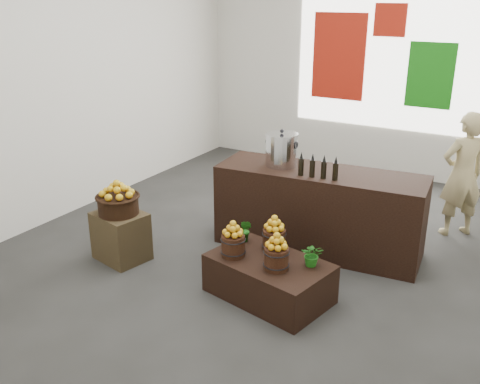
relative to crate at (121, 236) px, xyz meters
The scene contains 22 objects.
ground 1.81m from the crate, 38.04° to the left, with size 7.00×7.00×0.00m, color #333330.
back_wall 5.11m from the crate, 72.99° to the left, with size 6.00×0.04×4.00m, color beige.
back_opening 5.18m from the crate, 69.56° to the left, with size 3.20×0.02×2.40m, color white.
deco_red_left 4.92m from the crate, 79.98° to the left, with size 0.90×0.04×1.40m, color #A31B0C.
deco_green_right 5.31m from the crate, 63.21° to the left, with size 0.70×0.04×1.00m, color #157011.
deco_red_upper 5.33m from the crate, 70.62° to the left, with size 0.50×0.04×0.50m, color #A31B0C.
crate is the anchor object (origin of this frame).
wicker_basket 0.39m from the crate, ahead, with size 0.45×0.45×0.21m, color black.
apples_in_basket 0.58m from the crate, ahead, with size 0.35×0.35×0.19m, color #9B1905, non-canonical shape.
display_table 1.86m from the crate, ahead, with size 1.19×0.73×0.41m, color black.
apple_bucket_front_left 1.51m from the crate, ahead, with size 0.24×0.24×0.22m, color #391B0F.
apples_in_bucket_front_left 1.55m from the crate, ahead, with size 0.18×0.18×0.16m, color #9B1905, non-canonical shape.
apple_bucket_front_right 2.00m from the crate, ahead, with size 0.24×0.24×0.22m, color #391B0F.
apples_in_bucket_front_right 2.03m from the crate, ahead, with size 0.18×0.18×0.16m, color #9B1905, non-canonical shape.
apple_bucket_rear 1.83m from the crate, 11.49° to the left, with size 0.24×0.24×0.22m, color #391B0F.
apples_in_bucket_rear 1.87m from the crate, 11.49° to the left, with size 0.18×0.18×0.16m, color #9B1905, non-canonical shape.
herb_garnish_right 2.28m from the crate, ahead, with size 0.21×0.18×0.24m, color #196214.
herb_garnish_left 1.50m from the crate, 14.63° to the left, with size 0.14×0.11×0.25m, color #196214.
counter 2.32m from the crate, 37.03° to the left, with size 2.40×0.76×0.98m, color black.
stock_pot_left 2.11m from the crate, 44.75° to the left, with size 0.37×0.37×0.37m, color silver.
oil_cruets 2.35m from the crate, 31.70° to the left, with size 0.35×0.07×0.27m, color black, non-canonical shape.
shopper 4.20m from the crate, 39.88° to the left, with size 0.58×0.38×1.59m, color tan.
Camera 1 is at (2.58, -5.20, 2.91)m, focal length 40.00 mm.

